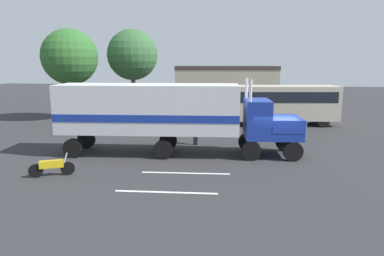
{
  "coord_description": "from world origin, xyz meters",
  "views": [
    {
      "loc": [
        -1.99,
        -19.63,
        5.47
      ],
      "look_at": [
        -4.79,
        0.07,
        1.6
      ],
      "focal_mm": 32.18,
      "sensor_mm": 36.0,
      "label": 1
    }
  ],
  "objects": [
    {
      "name": "lane_stripe_mid",
      "position": [
        -5.02,
        -6.13,
        0.01
      ],
      "size": [
        4.4,
        0.43,
        0.01
      ],
      "primitive_type": "cube",
      "rotation": [
        0.0,
        0.0,
        0.06
      ],
      "color": "silver",
      "rests_on": "ground_plane"
    },
    {
      "name": "building_backdrop",
      "position": [
        -4.12,
        29.94,
        2.62
      ],
      "size": [
        14.59,
        7.26,
        4.82
      ],
      "color": "#B7AD8C",
      "rests_on": "ground_plane"
    },
    {
      "name": "tree_center",
      "position": [
        -17.75,
        10.91,
        5.84
      ],
      "size": [
        5.15,
        5.15,
        8.44
      ],
      "color": "brown",
      "rests_on": "ground_plane"
    },
    {
      "name": "ground_plane",
      "position": [
        0.0,
        0.0,
        0.0
      ],
      "size": [
        120.0,
        120.0,
        0.0
      ],
      "primitive_type": "plane",
      "color": "#2D2D30"
    },
    {
      "name": "lane_stripe_near",
      "position": [
        -4.6,
        -3.5,
        0.01
      ],
      "size": [
        4.4,
        0.47,
        0.01
      ],
      "primitive_type": "cube",
      "rotation": [
        0.0,
        0.0,
        0.07
      ],
      "color": "silver",
      "rests_on": "ground_plane"
    },
    {
      "name": "person_bystander",
      "position": [
        -4.88,
        2.49,
        0.89
      ],
      "size": [
        0.34,
        0.45,
        1.63
      ],
      "color": "#2D3347",
      "rests_on": "ground_plane"
    },
    {
      "name": "motorcycle",
      "position": [
        -10.91,
        -4.84,
        0.48
      ],
      "size": [
        1.97,
        0.94,
        1.12
      ],
      "color": "black",
      "rests_on": "ground_plane"
    },
    {
      "name": "parked_bus",
      "position": [
        0.73,
        10.62,
        2.07
      ],
      "size": [
        11.25,
        4.05,
        3.4
      ],
      "color": "#BFB29E",
      "rests_on": "ground_plane"
    },
    {
      "name": "tree_left",
      "position": [
        -12.99,
        14.79,
        6.08
      ],
      "size": [
        5.1,
        5.1,
        8.66
      ],
      "color": "brown",
      "rests_on": "ground_plane"
    },
    {
      "name": "semi_truck",
      "position": [
        -6.24,
        -0.05,
        2.52
      ],
      "size": [
        14.33,
        3.99,
        4.5
      ],
      "color": "#193399",
      "rests_on": "ground_plane"
    },
    {
      "name": "parked_car",
      "position": [
        -9.44,
        8.21,
        0.81
      ],
      "size": [
        4.42,
        1.84,
        1.57
      ],
      "color": "#234C8C",
      "rests_on": "ground_plane"
    }
  ]
}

